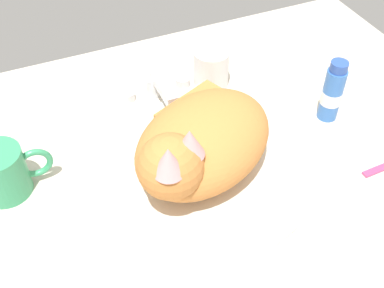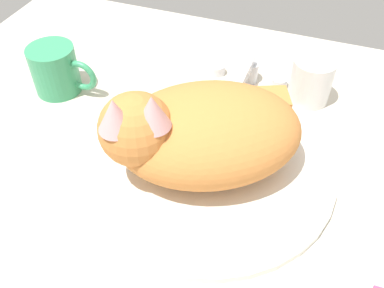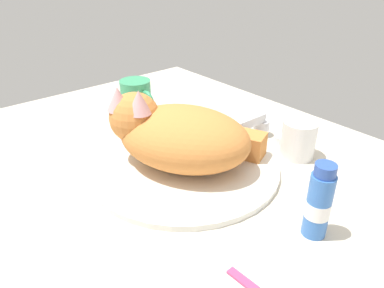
{
  "view_description": "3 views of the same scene",
  "coord_description": "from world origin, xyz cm",
  "px_view_note": "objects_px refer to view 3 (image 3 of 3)",
  "views": [
    {
      "loc": [
        -23.04,
        -48.73,
        59.35
      ],
      "look_at": [
        -0.87,
        2.63,
        4.14
      ],
      "focal_mm": 45.17,
      "sensor_mm": 36.0,
      "label": 1
    },
    {
      "loc": [
        12.05,
        -39.29,
        45.54
      ],
      "look_at": [
        -1.66,
        -1.93,
        5.88
      ],
      "focal_mm": 39.44,
      "sensor_mm": 36.0,
      "label": 2
    },
    {
      "loc": [
        47.43,
        -38.07,
        38.19
      ],
      "look_at": [
        1.58,
        0.59,
        5.89
      ],
      "focal_mm": 34.46,
      "sensor_mm": 36.0,
      "label": 3
    }
  ],
  "objects_px": {
    "coffee_mug": "(136,96)",
    "toothpaste_bottle": "(319,203)",
    "rinse_cup": "(298,139)",
    "cat": "(178,134)",
    "faucet": "(257,127)"
  },
  "relations": [
    {
      "from": "faucet",
      "to": "coffee_mug",
      "type": "relative_size",
      "value": 1.2
    },
    {
      "from": "faucet",
      "to": "toothpaste_bottle",
      "type": "relative_size",
      "value": 1.18
    },
    {
      "from": "coffee_mug",
      "to": "cat",
      "type": "bearing_deg",
      "value": -17.42
    },
    {
      "from": "toothpaste_bottle",
      "to": "rinse_cup",
      "type": "bearing_deg",
      "value": 131.95
    },
    {
      "from": "rinse_cup",
      "to": "toothpaste_bottle",
      "type": "height_order",
      "value": "toothpaste_bottle"
    },
    {
      "from": "cat",
      "to": "rinse_cup",
      "type": "relative_size",
      "value": 3.98
    },
    {
      "from": "coffee_mug",
      "to": "toothpaste_bottle",
      "type": "distance_m",
      "value": 0.57
    },
    {
      "from": "faucet",
      "to": "rinse_cup",
      "type": "xyz_separation_m",
      "value": [
        0.11,
        -0.0,
        0.01
      ]
    },
    {
      "from": "coffee_mug",
      "to": "rinse_cup",
      "type": "height_order",
      "value": "coffee_mug"
    },
    {
      "from": "faucet",
      "to": "cat",
      "type": "distance_m",
      "value": 0.22
    },
    {
      "from": "cat",
      "to": "toothpaste_bottle",
      "type": "relative_size",
      "value": 2.53
    },
    {
      "from": "coffee_mug",
      "to": "toothpaste_bottle",
      "type": "relative_size",
      "value": 0.98
    },
    {
      "from": "faucet",
      "to": "toothpaste_bottle",
      "type": "distance_m",
      "value": 0.32
    },
    {
      "from": "rinse_cup",
      "to": "coffee_mug",
      "type": "bearing_deg",
      "value": -163.36
    },
    {
      "from": "cat",
      "to": "toothpaste_bottle",
      "type": "distance_m",
      "value": 0.28
    }
  ]
}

